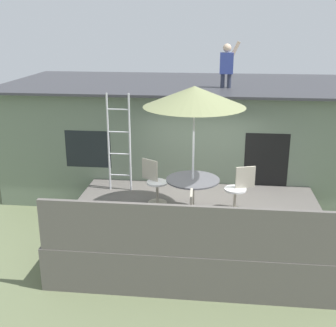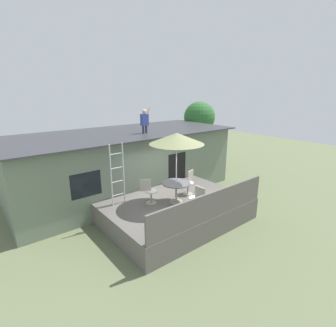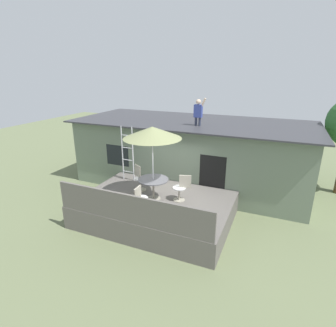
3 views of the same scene
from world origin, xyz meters
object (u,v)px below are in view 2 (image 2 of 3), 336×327
at_px(patio_chair_left, 149,191).
at_px(backyard_tree, 199,118).
at_px(patio_chair_near, 197,199).
at_px(patio_table, 176,187).
at_px(patio_umbrella, 177,139).
at_px(step_ladder, 117,175).
at_px(person_figure, 145,119).
at_px(patio_chair_right, 189,183).

bearing_deg(patio_chair_left, backyard_tree, 65.17).
height_order(patio_chair_left, patio_chair_near, same).
bearing_deg(patio_chair_left, patio_table, -0.00).
height_order(patio_umbrella, backyard_tree, backyard_tree).
relative_size(patio_table, step_ladder, 0.47).
bearing_deg(person_figure, step_ladder, -143.69).
relative_size(patio_umbrella, patio_chair_left, 2.76).
bearing_deg(patio_umbrella, patio_chair_near, -88.17).
bearing_deg(patio_chair_right, person_figure, -102.02).
bearing_deg(person_figure, patio_chair_left, -121.64).
height_order(patio_table, patio_chair_right, patio_chair_right).
bearing_deg(patio_chair_right, patio_umbrella, 0.00).
relative_size(patio_chair_right, backyard_tree, 0.23).
xyz_separation_m(patio_chair_left, backyard_tree, (7.19, 4.64, 1.74)).
distance_m(patio_table, person_figure, 3.63).
distance_m(patio_table, patio_chair_near, 1.02).
bearing_deg(patio_table, step_ladder, 145.43).
xyz_separation_m(patio_chair_left, patio_chair_near, (0.86, -1.54, 0.00)).
distance_m(patio_table, step_ladder, 2.13).
bearing_deg(step_ladder, backyard_tree, 26.34).
bearing_deg(patio_umbrella, person_figure, 77.75).
bearing_deg(patio_umbrella, patio_table, -45.00).
xyz_separation_m(step_ladder, backyard_tree, (8.06, 3.99, 1.10)).
bearing_deg(step_ladder, patio_chair_left, -36.59).
distance_m(patio_umbrella, backyard_tree, 8.19).
bearing_deg(patio_chair_right, step_ladder, -36.75).
height_order(person_figure, patio_chair_left, person_figure).
relative_size(patio_chair_near, backyard_tree, 0.23).
bearing_deg(patio_chair_right, patio_chair_left, -25.62).
bearing_deg(backyard_tree, person_figure, -158.31).
relative_size(patio_umbrella, patio_chair_near, 2.76).
distance_m(patio_table, backyard_tree, 8.35).
xyz_separation_m(patio_chair_right, patio_chair_near, (-0.87, -1.31, 0.00)).
bearing_deg(person_figure, patio_chair_right, -83.79).
xyz_separation_m(patio_umbrella, patio_chair_right, (0.91, 0.30, -1.89)).
height_order(patio_umbrella, step_ladder, patio_umbrella).
height_order(step_ladder, patio_chair_right, step_ladder).
bearing_deg(backyard_tree, step_ladder, -153.66).
height_order(patio_chair_left, patio_chair_right, same).
bearing_deg(patio_table, patio_chair_left, 147.67).
height_order(patio_table, patio_chair_near, patio_chair_near).
xyz_separation_m(step_ladder, person_figure, (2.33, 1.71, 1.61)).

